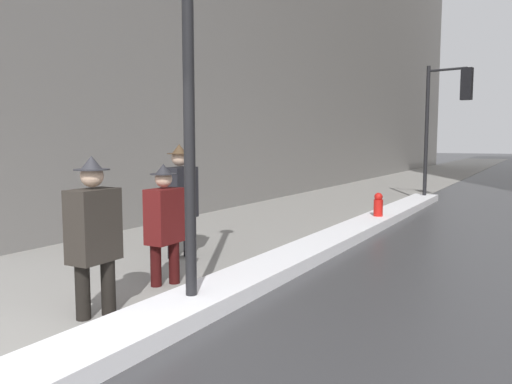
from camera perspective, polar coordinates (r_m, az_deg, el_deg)
The scene contains 10 objects.
ground_plane at distance 4.56m, azimuth -22.62°, elevation -18.07°, with size 160.00×160.00×0.00m, color #38383A.
sidewalk_slab at distance 18.37m, azimuth 13.06°, elevation 0.01°, with size 4.00×80.00×0.01m.
snow_bank_curb at distance 9.34m, azimuth 9.93°, elevation -4.90°, with size 0.70×14.69×0.18m.
building_facade_left at distance 25.59m, azimuth 5.62°, elevation 20.46°, with size 6.00×36.00×16.60m.
lamp_post at distance 5.31m, azimuth -7.77°, elevation 16.26°, with size 0.28×0.28×4.61m.
traffic_light_near at distance 15.76m, azimuth 21.33°, elevation 9.45°, with size 1.31×0.33×4.04m.
pedestrian_trailing at distance 5.32m, azimuth -18.05°, elevation -4.21°, with size 0.36×0.52×1.67m.
pedestrian_in_glasses at distance 6.32m, azimuth -10.44°, elevation -3.14°, with size 0.33×0.48×1.54m.
pedestrian_in_fedora at distance 7.78m, azimuth -8.69°, elevation -0.49°, with size 0.38×0.56×1.77m.
fire_hydrant at distance 11.22m, azimuth 13.79°, elevation -1.88°, with size 0.20×0.20×0.70m.
Camera 1 is at (3.37, -2.48, 1.81)m, focal length 35.00 mm.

